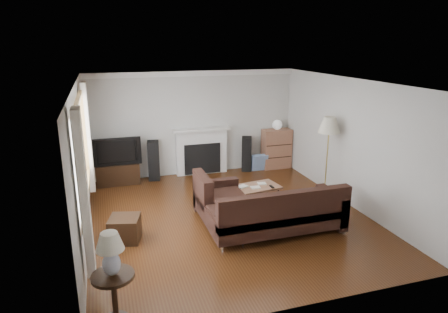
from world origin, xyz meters
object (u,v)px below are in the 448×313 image
object	(u,v)px
bookshelf	(276,149)
floor_lamp	(327,158)
side_table	(115,298)
sectional_sofa	(276,211)
coffee_table	(254,196)
tv_stand	(118,174)

from	to	relation	value
bookshelf	floor_lamp	world-z (taller)	floor_lamp
floor_lamp	side_table	bearing A→B (deg)	-148.56
floor_lamp	bookshelf	bearing A→B (deg)	93.04
sectional_sofa	side_table	size ratio (longest dim) A/B	4.04
coffee_table	bookshelf	bearing A→B (deg)	47.48
side_table	floor_lamp	bearing A→B (deg)	31.44
tv_stand	floor_lamp	xyz separation A→B (m)	(4.09, -2.17, 0.62)
tv_stand	bookshelf	world-z (taller)	bookshelf
coffee_table	floor_lamp	bearing A→B (deg)	-10.72
tv_stand	bookshelf	size ratio (longest dim) A/B	0.96
sectional_sofa	coffee_table	xyz separation A→B (m)	(0.07, 1.22, -0.20)
bookshelf	coffee_table	size ratio (longest dim) A/B	0.99
bookshelf	coffee_table	world-z (taller)	bookshelf
tv_stand	sectional_sofa	xyz separation A→B (m)	(2.46, -3.32, 0.16)
tv_stand	bookshelf	xyz separation A→B (m)	(3.98, 0.03, 0.26)
sectional_sofa	floor_lamp	xyz separation A→B (m)	(1.64, 1.15, 0.45)
tv_stand	coffee_table	xyz separation A→B (m)	(2.53, -2.10, -0.04)
tv_stand	side_table	distance (m)	4.85
bookshelf	sectional_sofa	distance (m)	3.68
tv_stand	floor_lamp	world-z (taller)	floor_lamp
bookshelf	coffee_table	xyz separation A→B (m)	(-1.45, -2.13, -0.31)
tv_stand	coffee_table	world-z (taller)	tv_stand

